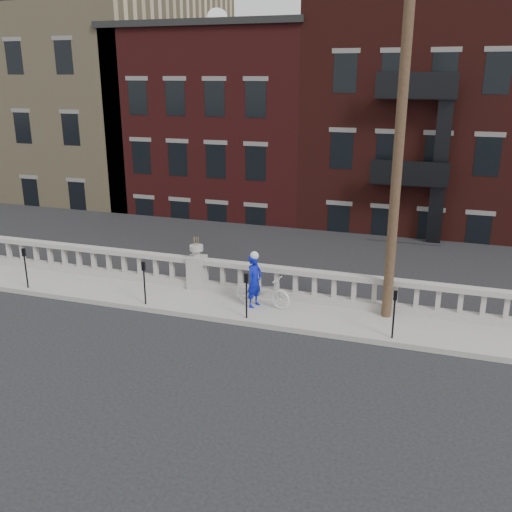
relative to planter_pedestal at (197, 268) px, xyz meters
The scene contains 12 objects.
ground 4.04m from the planter_pedestal, 90.00° to the right, with size 120.00×120.00×0.00m, color black.
sidewalk 1.21m from the planter_pedestal, 90.00° to the right, with size 32.00×2.20×0.15m, color gray.
balustrade 0.19m from the planter_pedestal, ahead, with size 28.00×0.34×1.03m.
planter_pedestal is the anchor object (origin of this frame).
lower_level 19.19m from the planter_pedestal, 88.31° to the left, with size 80.00×44.00×20.80m.
utility_pole 7.61m from the planter_pedestal, ahead, with size 1.60×0.28×10.00m.
parking_meter_a 5.64m from the planter_pedestal, 161.39° to the right, with size 0.10×0.09×1.36m.
parking_meter_b 2.04m from the planter_pedestal, 117.69° to the right, with size 0.10×0.09×1.36m.
parking_meter_c 2.98m from the planter_pedestal, 37.29° to the right, with size 0.10×0.09×1.36m.
parking_meter_d 6.77m from the planter_pedestal, 15.44° to the right, with size 0.10×0.09×1.36m.
bicycle 2.63m from the planter_pedestal, 16.26° to the right, with size 0.63×1.80×0.95m, color silver.
cyclist 2.46m from the planter_pedestal, 20.90° to the right, with size 0.60×0.39×1.64m, color #0B16A9.
Camera 1 is at (7.49, -12.22, 6.93)m, focal length 40.00 mm.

